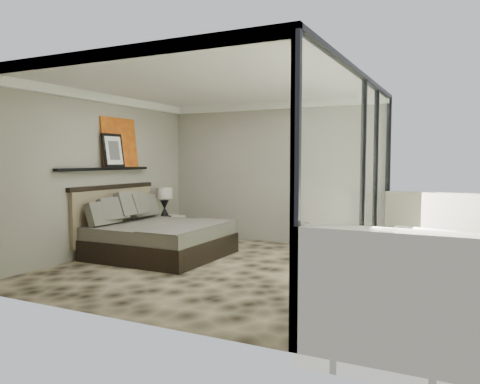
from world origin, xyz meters
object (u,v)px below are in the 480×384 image
at_px(bed, 156,236).
at_px(lounger, 404,269).
at_px(table_lamp, 164,198).
at_px(nightstand, 166,227).

relative_size(bed, lounger, 1.12).
bearing_deg(table_lamp, bed, -61.08).
height_order(nightstand, lounger, lounger).
xyz_separation_m(bed, table_lamp, (-0.68, 1.22, 0.55)).
height_order(bed, lounger, bed).
bearing_deg(nightstand, bed, -52.85).
xyz_separation_m(nightstand, lounger, (4.76, -1.31, -0.08)).
distance_m(bed, lounger, 4.09).
bearing_deg(bed, lounger, -0.76).
height_order(bed, table_lamp, bed).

